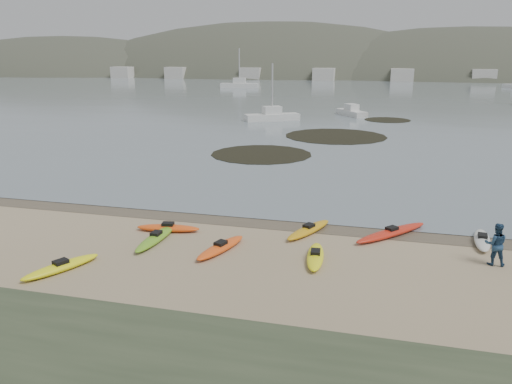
# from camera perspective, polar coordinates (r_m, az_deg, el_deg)

# --- Properties ---
(ground) EXTENTS (600.00, 600.00, 0.00)m
(ground) POSITION_cam_1_polar(r_m,az_deg,el_deg) (26.51, -0.00, -3.13)
(ground) COLOR tan
(ground) RESTS_ON ground
(wet_sand) EXTENTS (60.00, 60.00, 0.00)m
(wet_sand) POSITION_cam_1_polar(r_m,az_deg,el_deg) (26.24, -0.16, -3.32)
(wet_sand) COLOR brown
(wet_sand) RESTS_ON ground
(water) EXTENTS (1200.00, 1200.00, 0.00)m
(water) POSITION_cam_1_polar(r_m,az_deg,el_deg) (324.50, 13.72, 13.57)
(water) COLOR slate
(water) RESTS_ON ground
(kayaks) EXTENTS (18.57, 11.20, 0.34)m
(kayaks) POSITION_cam_1_polar(r_m,az_deg,el_deg) (23.05, 1.46, -5.60)
(kayaks) COLOR #FDFF15
(kayaks) RESTS_ON ground
(person_east) EXTENTS (0.89, 0.70, 1.81)m
(person_east) POSITION_cam_1_polar(r_m,az_deg,el_deg) (22.89, 25.72, -5.39)
(person_east) COLOR navy
(person_east) RESTS_ON ground
(kelp_mats) EXTENTS (17.97, 34.21, 0.04)m
(kelp_mats) POSITION_cam_1_polar(r_m,az_deg,el_deg) (52.62, 7.88, 6.12)
(kelp_mats) COLOR black
(kelp_mats) RESTS_ON water
(moored_boats) EXTENTS (78.07, 84.98, 1.35)m
(moored_boats) POSITION_cam_1_polar(r_m,az_deg,el_deg) (108.45, 11.70, 11.01)
(moored_boats) COLOR silver
(moored_boats) RESTS_ON ground
(far_hills) EXTENTS (550.00, 135.00, 80.00)m
(far_hills) POSITION_cam_1_polar(r_m,az_deg,el_deg) (222.14, 23.16, 7.96)
(far_hills) COLOR #384235
(far_hills) RESTS_ON ground
(far_town) EXTENTS (199.00, 5.00, 4.00)m
(far_town) POSITION_cam_1_polar(r_m,az_deg,el_deg) (169.46, 14.72, 12.81)
(far_town) COLOR beige
(far_town) RESTS_ON ground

